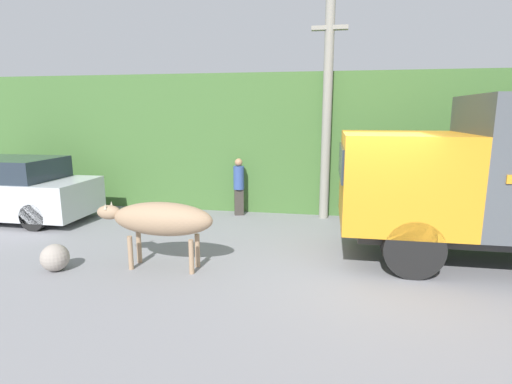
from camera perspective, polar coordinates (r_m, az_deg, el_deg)
The scene contains 8 objects.
ground_plane at distance 7.70m, azimuth 13.59°, elevation -10.41°, with size 60.00×60.00×0.00m, color gray.
hillside_embankment at distance 13.73m, azimuth 12.48°, elevation 7.38°, with size 32.00×5.57×3.86m.
building_backdrop at distance 13.80m, azimuth -16.28°, elevation 5.67°, with size 6.61×2.70×3.09m.
brown_cow at distance 7.38m, azimuth -13.51°, elevation -3.84°, with size 2.20×0.61×1.23m.
parked_suv at distance 12.39m, azimuth -31.83°, elevation 0.25°, with size 4.43×1.88×1.64m.
pedestrian_on_hill at distance 10.97m, azimuth -2.47°, elevation 1.17°, with size 0.36×0.36×1.58m.
utility_pole at distance 10.66m, azimuth 10.11°, elevation 11.48°, with size 0.90×0.24×5.53m.
roadside_rock at distance 8.10m, azimuth -26.79°, elevation -8.36°, with size 0.49×0.49×0.49m.
Camera 1 is at (-0.52, -7.15, 2.81)m, focal length 28.00 mm.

